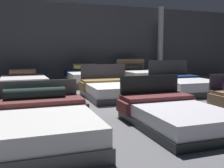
{
  "coord_description": "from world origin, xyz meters",
  "views": [
    {
      "loc": [
        -2.61,
        -6.58,
        1.34
      ],
      "look_at": [
        -0.02,
        0.31,
        0.4
      ],
      "focal_mm": 40.92,
      "sensor_mm": 36.0,
      "label": 1
    }
  ],
  "objects_px": {
    "bed_5": "(183,85)",
    "bed_0": "(38,125)",
    "bed_7": "(88,78)",
    "support_pillar": "(160,43)",
    "bed_8": "(140,76)",
    "bed_1": "(174,115)",
    "bed_3": "(28,97)",
    "bed_6": "(24,82)",
    "bed_4": "(113,90)"
  },
  "relations": [
    {
      "from": "bed_5",
      "to": "bed_8",
      "type": "xyz_separation_m",
      "value": [
        -0.06,
        2.98,
        0.02
      ]
    },
    {
      "from": "bed_1",
      "to": "support_pillar",
      "type": "distance_m",
      "value": 8.56
    },
    {
      "from": "bed_1",
      "to": "bed_5",
      "type": "xyz_separation_m",
      "value": [
        2.41,
        3.07,
        0.04
      ]
    },
    {
      "from": "bed_7",
      "to": "bed_1",
      "type": "bearing_deg",
      "value": -87.89
    },
    {
      "from": "bed_4",
      "to": "support_pillar",
      "type": "height_order",
      "value": "support_pillar"
    },
    {
      "from": "bed_5",
      "to": "bed_6",
      "type": "relative_size",
      "value": 1.03
    },
    {
      "from": "bed_4",
      "to": "bed_7",
      "type": "bearing_deg",
      "value": 90.86
    },
    {
      "from": "bed_3",
      "to": "bed_8",
      "type": "relative_size",
      "value": 1.0
    },
    {
      "from": "bed_4",
      "to": "bed_6",
      "type": "distance_m",
      "value": 3.71
    },
    {
      "from": "bed_6",
      "to": "bed_3",
      "type": "bearing_deg",
      "value": -91.14
    },
    {
      "from": "bed_3",
      "to": "support_pillar",
      "type": "xyz_separation_m",
      "value": [
        6.52,
        4.38,
        1.56
      ]
    },
    {
      "from": "bed_7",
      "to": "support_pillar",
      "type": "distance_m",
      "value": 4.57
    },
    {
      "from": "bed_8",
      "to": "bed_4",
      "type": "bearing_deg",
      "value": -128.4
    },
    {
      "from": "bed_1",
      "to": "support_pillar",
      "type": "relative_size",
      "value": 0.63
    },
    {
      "from": "bed_3",
      "to": "bed_5",
      "type": "bearing_deg",
      "value": 1.12
    },
    {
      "from": "bed_0",
      "to": "bed_8",
      "type": "height_order",
      "value": "bed_8"
    },
    {
      "from": "bed_1",
      "to": "bed_4",
      "type": "bearing_deg",
      "value": 92.1
    },
    {
      "from": "support_pillar",
      "to": "bed_4",
      "type": "bearing_deg",
      "value": -134.21
    },
    {
      "from": "bed_0",
      "to": "bed_7",
      "type": "relative_size",
      "value": 1.07
    },
    {
      "from": "bed_3",
      "to": "bed_7",
      "type": "distance_m",
      "value": 3.86
    },
    {
      "from": "bed_0",
      "to": "bed_5",
      "type": "relative_size",
      "value": 1.0
    },
    {
      "from": "bed_5",
      "to": "bed_8",
      "type": "bearing_deg",
      "value": 93.83
    },
    {
      "from": "bed_5",
      "to": "bed_4",
      "type": "bearing_deg",
      "value": -177.63
    },
    {
      "from": "bed_1",
      "to": "bed_8",
      "type": "relative_size",
      "value": 1.03
    },
    {
      "from": "bed_0",
      "to": "bed_6",
      "type": "distance_m",
      "value": 5.89
    },
    {
      "from": "bed_1",
      "to": "bed_5",
      "type": "bearing_deg",
      "value": 53.46
    },
    {
      "from": "bed_4",
      "to": "bed_8",
      "type": "bearing_deg",
      "value": 53.15
    },
    {
      "from": "bed_3",
      "to": "bed_7",
      "type": "relative_size",
      "value": 1.05
    },
    {
      "from": "bed_5",
      "to": "bed_6",
      "type": "bearing_deg",
      "value": 152.01
    },
    {
      "from": "bed_4",
      "to": "bed_5",
      "type": "relative_size",
      "value": 0.97
    },
    {
      "from": "bed_1",
      "to": "bed_3",
      "type": "distance_m",
      "value": 3.81
    },
    {
      "from": "bed_5",
      "to": "bed_6",
      "type": "xyz_separation_m",
      "value": [
        -4.82,
        2.86,
        -0.02
      ]
    },
    {
      "from": "bed_3",
      "to": "bed_5",
      "type": "distance_m",
      "value": 4.81
    },
    {
      "from": "bed_0",
      "to": "bed_5",
      "type": "bearing_deg",
      "value": 33.73
    },
    {
      "from": "bed_1",
      "to": "support_pillar",
      "type": "xyz_separation_m",
      "value": [
        4.12,
        7.35,
        1.54
      ]
    },
    {
      "from": "bed_8",
      "to": "bed_3",
      "type": "bearing_deg",
      "value": -146.67
    },
    {
      "from": "bed_0",
      "to": "bed_4",
      "type": "bearing_deg",
      "value": 53.78
    },
    {
      "from": "bed_0",
      "to": "bed_3",
      "type": "height_order",
      "value": "bed_0"
    },
    {
      "from": "bed_7",
      "to": "bed_8",
      "type": "distance_m",
      "value": 2.33
    },
    {
      "from": "bed_0",
      "to": "bed_3",
      "type": "relative_size",
      "value": 1.02
    },
    {
      "from": "bed_5",
      "to": "bed_0",
      "type": "bearing_deg",
      "value": -144.92
    },
    {
      "from": "bed_8",
      "to": "bed_6",
      "type": "bearing_deg",
      "value": -178.26
    },
    {
      "from": "bed_5",
      "to": "bed_6",
      "type": "distance_m",
      "value": 5.61
    },
    {
      "from": "bed_4",
      "to": "bed_5",
      "type": "bearing_deg",
      "value": 1.55
    },
    {
      "from": "bed_1",
      "to": "bed_4",
      "type": "xyz_separation_m",
      "value": [
        -0.03,
        3.08,
        0.02
      ]
    },
    {
      "from": "bed_0",
      "to": "bed_1",
      "type": "relative_size",
      "value": 0.98
    },
    {
      "from": "bed_5",
      "to": "bed_7",
      "type": "distance_m",
      "value": 3.75
    },
    {
      "from": "bed_1",
      "to": "bed_3",
      "type": "bearing_deg",
      "value": 130.62
    },
    {
      "from": "bed_5",
      "to": "support_pillar",
      "type": "xyz_separation_m",
      "value": [
        1.71,
        4.28,
        1.5
      ]
    },
    {
      "from": "bed_0",
      "to": "bed_5",
      "type": "distance_m",
      "value": 5.65
    }
  ]
}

